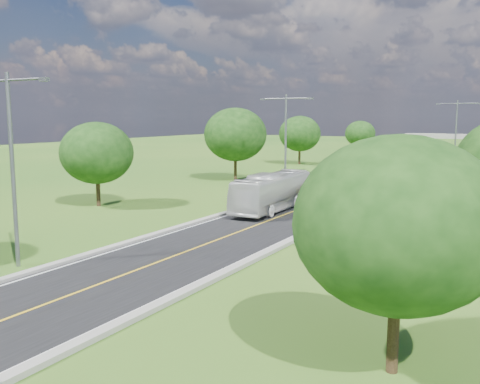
# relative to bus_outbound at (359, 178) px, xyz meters

# --- Properties ---
(ground) EXTENTS (260.00, 260.00, 0.00)m
(ground) POSITION_rel_bus_outbound_xyz_m (-1.33, 13.00, -1.57)
(ground) COLOR #235618
(ground) RESTS_ON ground
(road) EXTENTS (8.00, 150.00, 0.06)m
(road) POSITION_rel_bus_outbound_xyz_m (-1.33, 19.00, -1.54)
(road) COLOR black
(road) RESTS_ON ground
(curb_left) EXTENTS (0.50, 150.00, 0.22)m
(curb_left) POSITION_rel_bus_outbound_xyz_m (-5.58, 19.00, -1.46)
(curb_left) COLOR gray
(curb_left) RESTS_ON ground
(curb_right) EXTENTS (0.50, 150.00, 0.22)m
(curb_right) POSITION_rel_bus_outbound_xyz_m (2.92, 19.00, -1.46)
(curb_right) COLOR gray
(curb_right) RESTS_ON ground
(speed_limit_sign) EXTENTS (0.55, 0.09, 2.40)m
(speed_limit_sign) POSITION_rel_bus_outbound_xyz_m (3.87, -9.02, 0.03)
(speed_limit_sign) COLOR slate
(speed_limit_sign) RESTS_ON ground
(overpass) EXTENTS (30.00, 3.00, 3.20)m
(overpass) POSITION_rel_bus_outbound_xyz_m (-1.33, 93.00, 0.84)
(overpass) COLOR gray
(overpass) RESTS_ON ground
(streetlight_near_left) EXTENTS (5.90, 0.25, 10.00)m
(streetlight_near_left) POSITION_rel_bus_outbound_xyz_m (-7.33, -35.00, 4.37)
(streetlight_near_left) COLOR slate
(streetlight_near_left) RESTS_ON ground
(streetlight_mid_left) EXTENTS (5.90, 0.25, 10.00)m
(streetlight_mid_left) POSITION_rel_bus_outbound_xyz_m (-7.33, -2.00, 4.37)
(streetlight_mid_left) COLOR slate
(streetlight_mid_left) RESTS_ON ground
(streetlight_far_right) EXTENTS (5.90, 0.25, 10.00)m
(streetlight_far_right) POSITION_rel_bus_outbound_xyz_m (4.67, 31.00, 4.37)
(streetlight_far_right) COLOR slate
(streetlight_far_right) RESTS_ON ground
(tree_lb) EXTENTS (6.30, 6.30, 7.33)m
(tree_lb) POSITION_rel_bus_outbound_xyz_m (-17.33, -19.00, 3.07)
(tree_lb) COLOR black
(tree_lb) RESTS_ON ground
(tree_lc) EXTENTS (7.56, 7.56, 8.79)m
(tree_lc) POSITION_rel_bus_outbound_xyz_m (-16.33, 3.00, 4.00)
(tree_lc) COLOR black
(tree_lc) RESTS_ON ground
(tree_ld) EXTENTS (6.72, 6.72, 7.82)m
(tree_ld) POSITION_rel_bus_outbound_xyz_m (-18.33, 27.00, 3.38)
(tree_ld) COLOR black
(tree_ld) RESTS_ON ground
(tree_le) EXTENTS (5.88, 5.88, 6.84)m
(tree_le) POSITION_rel_bus_outbound_xyz_m (-15.83, 51.00, 2.76)
(tree_le) COLOR black
(tree_le) RESTS_ON ground
(tree_ra) EXTENTS (6.30, 6.30, 7.33)m
(tree_ra) POSITION_rel_bus_outbound_xyz_m (12.67, -37.00, 3.07)
(tree_ra) COLOR black
(tree_ra) RESTS_ON ground
(bus_outbound) EXTENTS (3.62, 11.05, 3.02)m
(bus_outbound) POSITION_rel_bus_outbound_xyz_m (0.00, 0.00, 0.00)
(bus_outbound) COLOR white
(bus_outbound) RESTS_ON road
(bus_inbound) EXTENTS (3.01, 11.21, 3.10)m
(bus_inbound) POSITION_rel_bus_outbound_xyz_m (-3.09, -13.50, 0.04)
(bus_inbound) COLOR silver
(bus_inbound) RESTS_ON road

